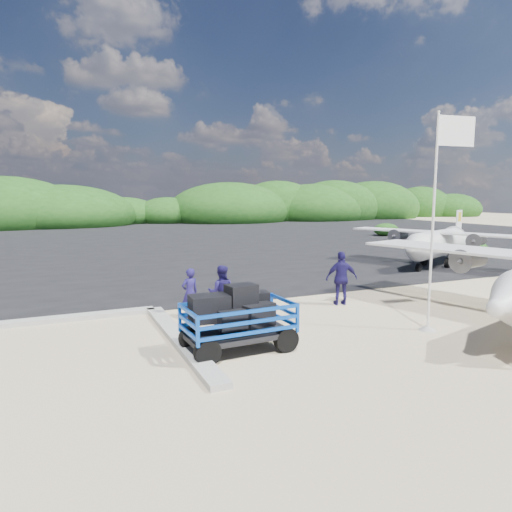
{
  "coord_description": "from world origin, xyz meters",
  "views": [
    {
      "loc": [
        -7.44,
        -10.39,
        4.0
      ],
      "look_at": [
        -0.24,
        5.95,
        1.58
      ],
      "focal_mm": 32.0,
      "sensor_mm": 36.0,
      "label": 1
    }
  ],
  "objects_px": {
    "crew_a": "(190,293)",
    "crew_c": "(342,278)",
    "flagpole": "(427,330)",
    "aircraft_large": "(280,241)",
    "crew_b": "(221,292)",
    "baggage_cart": "(239,351)"
  },
  "relations": [
    {
      "from": "crew_a",
      "to": "crew_c",
      "type": "distance_m",
      "value": 5.53
    },
    {
      "from": "crew_a",
      "to": "aircraft_large",
      "type": "bearing_deg",
      "value": -137.27
    },
    {
      "from": "crew_a",
      "to": "baggage_cart",
      "type": "bearing_deg",
      "value": 80.03
    },
    {
      "from": "baggage_cart",
      "to": "crew_c",
      "type": "relative_size",
      "value": 1.52
    },
    {
      "from": "flagpole",
      "to": "aircraft_large",
      "type": "relative_size",
      "value": 0.46
    },
    {
      "from": "flagpole",
      "to": "crew_c",
      "type": "distance_m",
      "value": 3.86
    },
    {
      "from": "crew_c",
      "to": "aircraft_large",
      "type": "distance_m",
      "value": 22.83
    },
    {
      "from": "crew_b",
      "to": "baggage_cart",
      "type": "bearing_deg",
      "value": 100.99
    },
    {
      "from": "baggage_cart",
      "to": "flagpole",
      "type": "xyz_separation_m",
      "value": [
        5.8,
        -0.58,
        0.0
      ]
    },
    {
      "from": "crew_a",
      "to": "crew_c",
      "type": "xyz_separation_m",
      "value": [
        5.5,
        -0.61,
        0.17
      ]
    },
    {
      "from": "baggage_cart",
      "to": "crew_a",
      "type": "relative_size",
      "value": 1.85
    },
    {
      "from": "crew_c",
      "to": "baggage_cart",
      "type": "bearing_deg",
      "value": 48.39
    },
    {
      "from": "crew_a",
      "to": "crew_c",
      "type": "height_order",
      "value": "crew_c"
    },
    {
      "from": "baggage_cart",
      "to": "flagpole",
      "type": "height_order",
      "value": "flagpole"
    },
    {
      "from": "crew_a",
      "to": "crew_b",
      "type": "bearing_deg",
      "value": 126.55
    },
    {
      "from": "flagpole",
      "to": "baggage_cart",
      "type": "bearing_deg",
      "value": 174.25
    },
    {
      "from": "baggage_cart",
      "to": "crew_b",
      "type": "distance_m",
      "value": 3.2
    },
    {
      "from": "crew_b",
      "to": "aircraft_large",
      "type": "bearing_deg",
      "value": -98.86
    },
    {
      "from": "crew_a",
      "to": "crew_b",
      "type": "relative_size",
      "value": 0.92
    },
    {
      "from": "crew_b",
      "to": "crew_c",
      "type": "height_order",
      "value": "crew_c"
    },
    {
      "from": "crew_b",
      "to": "aircraft_large",
      "type": "xyz_separation_m",
      "value": [
        12.93,
        21.35,
        -0.88
      ]
    },
    {
      "from": "crew_c",
      "to": "crew_b",
      "type": "bearing_deg",
      "value": 18.94
    }
  ]
}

